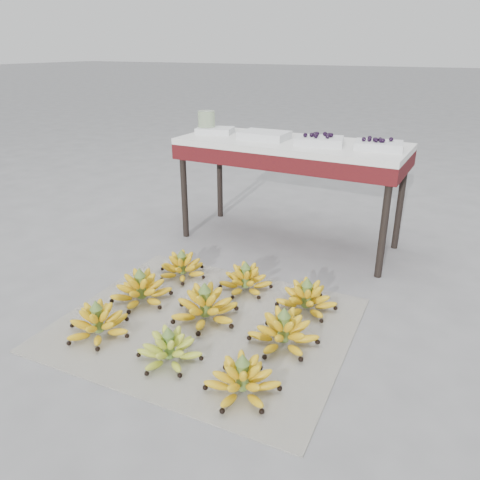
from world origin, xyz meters
The scene contains 17 objects.
ground centered at (0.00, 0.00, 0.00)m, with size 60.00×60.00×0.00m, color slate.
newspaper_mat centered at (0.01, -0.03, 0.00)m, with size 1.25×1.05×0.01m, color silver.
bunch_front_left centered at (-0.35, -0.33, 0.06)m, with size 0.34×0.34×0.17m.
bunch_front_center centered at (0.03, -0.33, 0.06)m, with size 0.32×0.32×0.16m.
bunch_front_right centered at (0.37, -0.36, 0.06)m, with size 0.28×0.28×0.17m.
bunch_mid_left centered at (-0.37, -0.01, 0.07)m, with size 0.37×0.37×0.18m.
bunch_mid_center centered at (-0.01, -0.01, 0.07)m, with size 0.40×0.40×0.19m.
bunch_mid_right centered at (0.38, -0.02, 0.07)m, with size 0.36×0.36×0.18m.
bunch_back_left centered at (-0.35, 0.30, 0.06)m, with size 0.33×0.33×0.16m.
bunch_back_center centered at (0.03, 0.33, 0.06)m, with size 0.27×0.27×0.16m.
bunch_back_right centered at (0.37, 0.29, 0.06)m, with size 0.30×0.30×0.17m.
vendor_table centered at (-0.04, 1.03, 0.57)m, with size 1.34×0.54×0.64m.
tray_far_left centered at (-0.57, 1.04, 0.66)m, with size 0.26×0.21×0.04m.
tray_left centered at (-0.20, 1.01, 0.66)m, with size 0.28×0.21×0.04m.
tray_right centered at (0.14, 0.99, 0.67)m, with size 0.30×0.25×0.07m.
tray_far_right centered at (0.47, 1.03, 0.66)m, with size 0.28×0.22×0.06m.
glass_jar centered at (-0.63, 1.04, 0.71)m, with size 0.11×0.11×0.14m, color #D4EDBD.
Camera 1 is at (0.99, -1.55, 1.16)m, focal length 35.00 mm.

